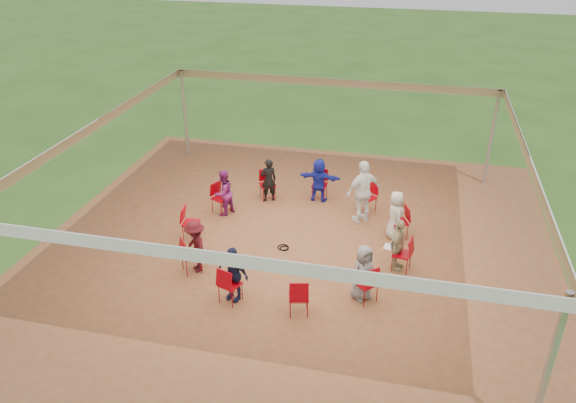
% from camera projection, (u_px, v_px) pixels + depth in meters
% --- Properties ---
extents(ground, '(80.00, 80.00, 0.00)m').
position_uv_depth(ground, '(296.00, 245.00, 14.49)').
color(ground, '#2F591B').
rests_on(ground, ground).
extents(dirt_patch, '(13.00, 13.00, 0.00)m').
position_uv_depth(dirt_patch, '(296.00, 245.00, 14.48)').
color(dirt_patch, brown).
rests_on(dirt_patch, ground).
extents(tent, '(10.33, 10.33, 3.00)m').
position_uv_depth(tent, '(296.00, 161.00, 13.39)').
color(tent, '#B2B2B7').
rests_on(tent, ground).
extents(chair_0, '(0.51, 0.49, 0.90)m').
position_uv_depth(chair_0, '(402.00, 254.00, 13.29)').
color(chair_0, '#A1000B').
rests_on(chair_0, ground).
extents(chair_1, '(0.57, 0.55, 0.90)m').
position_uv_depth(chair_1, '(399.00, 222.00, 14.65)').
color(chair_1, '#A1000B').
rests_on(chair_1, ground).
extents(chair_2, '(0.60, 0.60, 0.90)m').
position_uv_depth(chair_2, '(367.00, 198.00, 15.89)').
color(chair_2, '#A1000B').
rests_on(chair_2, ground).
extents(chair_3, '(0.44, 0.46, 0.90)m').
position_uv_depth(chair_3, '(320.00, 185.00, 16.62)').
color(chair_3, '#A1000B').
rests_on(chair_3, ground).
extents(chair_4, '(0.58, 0.59, 0.90)m').
position_uv_depth(chair_4, '(268.00, 185.00, 16.61)').
color(chair_4, '#A1000B').
rests_on(chair_4, ground).
extents(chair_5, '(0.58, 0.57, 0.90)m').
position_uv_depth(chair_5, '(221.00, 198.00, 15.85)').
color(chair_5, '#A1000B').
rests_on(chair_5, ground).
extents(chair_6, '(0.48, 0.46, 0.90)m').
position_uv_depth(chair_6, '(191.00, 223.00, 14.60)').
color(chair_6, '#A1000B').
rests_on(chair_6, ground).
extents(chair_7, '(0.61, 0.60, 0.90)m').
position_uv_depth(chair_7, '(191.00, 255.00, 13.24)').
color(chair_7, '#A1000B').
rests_on(chair_7, ground).
extents(chair_8, '(0.54, 0.55, 0.90)m').
position_uv_depth(chair_8, '(230.00, 284.00, 12.22)').
color(chair_8, '#A1000B').
rests_on(chair_8, ground).
extents(chair_9, '(0.51, 0.53, 0.90)m').
position_uv_depth(chair_9, '(299.00, 296.00, 11.85)').
color(chair_9, '#A1000B').
rests_on(chair_9, ground).
extents(chair_10, '(0.61, 0.61, 0.90)m').
position_uv_depth(chair_10, '(366.00, 283.00, 12.25)').
color(chair_10, '#A1000B').
rests_on(chair_10, ground).
extents(person_seated_0, '(0.53, 0.84, 1.32)m').
position_uv_depth(person_seated_0, '(398.00, 245.00, 13.24)').
color(person_seated_0, tan).
rests_on(person_seated_0, ground).
extents(person_seated_1, '(0.58, 0.74, 1.32)m').
position_uv_depth(person_seated_1, '(395.00, 215.00, 14.53)').
color(person_seated_1, '#BBB8A6').
rests_on(person_seated_1, ground).
extents(person_seated_2, '(1.25, 0.51, 1.32)m').
position_uv_depth(person_seated_2, '(319.00, 180.00, 16.42)').
color(person_seated_2, '#1A23A2').
rests_on(person_seated_2, ground).
extents(person_seated_3, '(0.58, 0.52, 1.32)m').
position_uv_depth(person_seated_3, '(268.00, 180.00, 16.40)').
color(person_seated_3, black).
rests_on(person_seated_3, ground).
extents(person_seated_4, '(0.62, 0.74, 1.32)m').
position_uv_depth(person_seated_4, '(223.00, 193.00, 15.68)').
color(person_seated_4, '#7C1C65').
rests_on(person_seated_4, ground).
extents(person_seated_5, '(0.86, 0.93, 1.32)m').
position_uv_depth(person_seated_5, '(195.00, 246.00, 13.19)').
color(person_seated_5, '#410C12').
rests_on(person_seated_5, ground).
extents(person_seated_6, '(0.86, 0.63, 1.32)m').
position_uv_depth(person_seated_6, '(233.00, 273.00, 12.21)').
color(person_seated_6, '#1B1F40').
rests_on(person_seated_6, ground).
extents(person_seated_7, '(0.71, 0.72, 1.32)m').
position_uv_depth(person_seated_7, '(363.00, 273.00, 12.24)').
color(person_seated_7, slate).
rests_on(person_seated_7, ground).
extents(standing_person, '(1.16, 1.09, 1.80)m').
position_uv_depth(standing_person, '(363.00, 192.00, 15.19)').
color(standing_person, white).
rests_on(standing_person, ground).
extents(cable_coil, '(0.36, 0.36, 0.03)m').
position_uv_depth(cable_coil, '(284.00, 248.00, 14.34)').
color(cable_coil, black).
rests_on(cable_coil, ground).
extents(laptop, '(0.28, 0.33, 0.20)m').
position_uv_depth(laptop, '(391.00, 245.00, 13.32)').
color(laptop, '#B7B7BC').
rests_on(laptop, ground).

